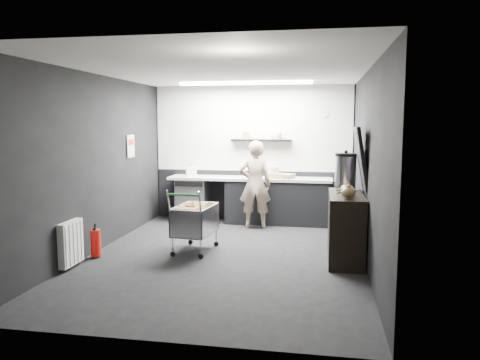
# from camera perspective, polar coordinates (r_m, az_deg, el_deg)

# --- Properties ---
(floor) EXTENTS (5.50, 5.50, 0.00)m
(floor) POSITION_cam_1_polar(r_m,az_deg,el_deg) (7.01, -1.87, -9.31)
(floor) COLOR black
(floor) RESTS_ON ground
(ceiling) EXTENTS (5.50, 5.50, 0.00)m
(ceiling) POSITION_cam_1_polar(r_m,az_deg,el_deg) (6.76, -1.96, 13.22)
(ceiling) COLOR white
(ceiling) RESTS_ON wall_back
(wall_back) EXTENTS (5.50, 0.00, 5.50)m
(wall_back) POSITION_cam_1_polar(r_m,az_deg,el_deg) (9.45, 1.50, 3.27)
(wall_back) COLOR black
(wall_back) RESTS_ON floor
(wall_front) EXTENTS (5.50, 0.00, 5.50)m
(wall_front) POSITION_cam_1_polar(r_m,az_deg,el_deg) (4.12, -9.75, -1.75)
(wall_front) COLOR black
(wall_front) RESTS_ON floor
(wall_left) EXTENTS (0.00, 5.50, 5.50)m
(wall_left) POSITION_cam_1_polar(r_m,az_deg,el_deg) (7.42, -17.22, 1.92)
(wall_left) COLOR black
(wall_left) RESTS_ON floor
(wall_right) EXTENTS (0.00, 5.50, 5.50)m
(wall_right) POSITION_cam_1_polar(r_m,az_deg,el_deg) (6.64, 15.24, 1.42)
(wall_right) COLOR black
(wall_right) RESTS_ON floor
(kitchen_wall_panel) EXTENTS (3.95, 0.02, 1.70)m
(kitchen_wall_panel) POSITION_cam_1_polar(r_m,az_deg,el_deg) (9.41, 1.49, 6.30)
(kitchen_wall_panel) COLOR silver
(kitchen_wall_panel) RESTS_ON wall_back
(dado_panel) EXTENTS (3.95, 0.02, 1.00)m
(dado_panel) POSITION_cam_1_polar(r_m,az_deg,el_deg) (9.53, 1.46, -1.85)
(dado_panel) COLOR black
(dado_panel) RESTS_ON wall_back
(floating_shelf) EXTENTS (1.20, 0.22, 0.04)m
(floating_shelf) POSITION_cam_1_polar(r_m,az_deg,el_deg) (9.28, 2.61, 4.86)
(floating_shelf) COLOR black
(floating_shelf) RESTS_ON wall_back
(wall_clock) EXTENTS (0.20, 0.03, 0.20)m
(wall_clock) POSITION_cam_1_polar(r_m,az_deg,el_deg) (9.30, 10.13, 8.03)
(wall_clock) COLOR silver
(wall_clock) RESTS_ON wall_back
(poster) EXTENTS (0.02, 0.30, 0.40)m
(poster) POSITION_cam_1_polar(r_m,az_deg,el_deg) (8.58, -13.20, 4.04)
(poster) COLOR silver
(poster) RESTS_ON wall_left
(poster_red_band) EXTENTS (0.02, 0.22, 0.10)m
(poster_red_band) POSITION_cam_1_polar(r_m,az_deg,el_deg) (8.57, -13.18, 4.50)
(poster_red_band) COLOR red
(poster_red_band) RESTS_ON poster
(radiator) EXTENTS (0.10, 0.50, 0.60)m
(radiator) POSITION_cam_1_polar(r_m,az_deg,el_deg) (6.77, -19.93, -7.24)
(radiator) COLOR silver
(radiator) RESTS_ON wall_left
(ceiling_strip) EXTENTS (2.40, 0.20, 0.04)m
(ceiling_strip) POSITION_cam_1_polar(r_m,az_deg,el_deg) (8.57, 0.63, 11.71)
(ceiling_strip) COLOR white
(ceiling_strip) RESTS_ON ceiling
(prep_counter) EXTENTS (3.20, 0.61, 0.90)m
(prep_counter) POSITION_cam_1_polar(r_m,az_deg,el_deg) (9.21, 2.01, -2.43)
(prep_counter) COLOR black
(prep_counter) RESTS_ON floor
(person) EXTENTS (0.65, 0.47, 1.64)m
(person) POSITION_cam_1_polar(r_m,az_deg,el_deg) (8.71, 1.85, -0.55)
(person) COLOR beige
(person) RESTS_ON floor
(shopping_cart) EXTENTS (0.59, 0.92, 0.96)m
(shopping_cart) POSITION_cam_1_polar(r_m,az_deg,el_deg) (7.21, -5.53, -5.12)
(shopping_cart) COLOR silver
(shopping_cart) RESTS_ON floor
(sideboard) EXTENTS (0.55, 1.28, 1.91)m
(sideboard) POSITION_cam_1_polar(r_m,az_deg,el_deg) (6.91, 12.85, -4.54)
(sideboard) COLOR black
(sideboard) RESTS_ON floor
(fire_extinguisher) EXTENTS (0.15, 0.15, 0.48)m
(fire_extinguisher) POSITION_cam_1_polar(r_m,az_deg,el_deg) (7.21, -17.19, -7.23)
(fire_extinguisher) COLOR red
(fire_extinguisher) RESTS_ON floor
(cardboard_box) EXTENTS (0.53, 0.47, 0.09)m
(cardboard_box) POSITION_cam_1_polar(r_m,az_deg,el_deg) (9.04, 5.09, 0.49)
(cardboard_box) COLOR olive
(cardboard_box) RESTS_ON prep_counter
(pink_tub) EXTENTS (0.22, 0.22, 0.22)m
(pink_tub) POSITION_cam_1_polar(r_m,az_deg,el_deg) (9.10, 4.06, 0.95)
(pink_tub) COLOR beige
(pink_tub) RESTS_ON prep_counter
(white_container) EXTENTS (0.25, 0.22, 0.18)m
(white_container) POSITION_cam_1_polar(r_m,az_deg,el_deg) (9.36, -5.96, 0.98)
(white_container) COLOR silver
(white_container) RESTS_ON prep_counter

